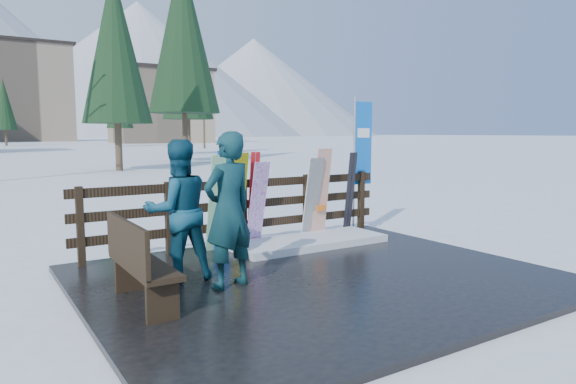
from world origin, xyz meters
TOP-DOWN VIEW (x-y plane):
  - ground at (0.00, 0.00)m, footprint 700.00×700.00m
  - deck at (0.00, 0.00)m, footprint 6.00×5.00m
  - fence at (0.00, 2.20)m, footprint 5.60×0.10m
  - snow_patch at (0.94, 1.60)m, footprint 2.69×1.00m
  - bench at (-2.41, 0.07)m, footprint 0.41×1.50m
  - snowboard_0 at (-0.47, 1.98)m, footprint 0.27×0.24m
  - snowboard_1 at (-0.58, 1.98)m, footprint 0.29×0.36m
  - snowboard_2 at (-0.23, 1.98)m, footprint 0.29×0.33m
  - snowboard_3 at (0.16, 1.98)m, footprint 0.28×0.38m
  - snowboard_4 at (1.28, 1.98)m, footprint 0.31×0.31m
  - snowboard_5 at (1.47, 1.98)m, footprint 0.30×0.26m
  - ski_pair_a at (0.12, 2.05)m, footprint 0.17×0.20m
  - ski_pair_b at (2.19, 2.05)m, footprint 0.17×0.21m
  - rental_flag at (2.62, 2.25)m, footprint 0.45×0.04m
  - person_front at (-1.24, 0.20)m, footprint 0.79×0.61m
  - person_back at (-1.66, 0.81)m, footprint 0.90×0.71m
  - trees at (3.02, 47.43)m, footprint 42.33×68.89m

SIDE VIEW (x-z plane):
  - ground at x=0.00m, z-range 0.00..0.00m
  - deck at x=0.00m, z-range 0.00..0.08m
  - snow_patch at x=0.94m, z-range 0.08..0.20m
  - bench at x=-2.41m, z-range 0.11..1.08m
  - fence at x=0.00m, z-range 0.16..1.31m
  - snowboard_3 at x=0.16m, z-range 0.08..1.51m
  - snowboard_4 at x=1.28m, z-range 0.08..1.54m
  - ski_pair_b at x=2.19m, z-range 0.08..1.62m
  - snowboard_1 at x=-0.58m, z-range 0.08..1.65m
  - snowboard_2 at x=-0.23m, z-range 0.08..1.67m
  - ski_pair_a at x=0.12m, z-range 0.08..1.67m
  - snowboard_5 at x=1.47m, z-range 0.08..1.70m
  - snowboard_0 at x=-0.47m, z-range 0.08..1.71m
  - person_back at x=-1.66m, z-range 0.08..1.90m
  - person_front at x=-1.24m, z-range 0.08..2.00m
  - rental_flag at x=2.62m, z-range 0.39..2.99m
  - trees at x=3.02m, z-range -0.67..12.60m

